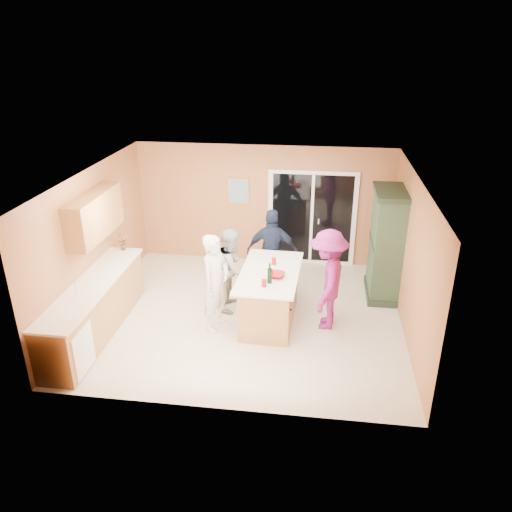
# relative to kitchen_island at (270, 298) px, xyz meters

# --- Properties ---
(floor) EXTENTS (5.50, 5.50, 0.00)m
(floor) POSITION_rel_kitchen_island_xyz_m (-0.42, 0.10, -0.45)
(floor) COLOR beige
(floor) RESTS_ON ground
(ceiling) EXTENTS (5.50, 5.00, 0.10)m
(ceiling) POSITION_rel_kitchen_island_xyz_m (-0.42, 0.10, 2.15)
(ceiling) COLOR white
(ceiling) RESTS_ON wall_back
(wall_back) EXTENTS (5.50, 0.10, 2.60)m
(wall_back) POSITION_rel_kitchen_island_xyz_m (-0.42, 2.60, 0.85)
(wall_back) COLOR #E79C5F
(wall_back) RESTS_ON ground
(wall_front) EXTENTS (5.50, 0.10, 2.60)m
(wall_front) POSITION_rel_kitchen_island_xyz_m (-0.42, -2.40, 0.85)
(wall_front) COLOR #E79C5F
(wall_front) RESTS_ON ground
(wall_left) EXTENTS (0.10, 5.00, 2.60)m
(wall_left) POSITION_rel_kitchen_island_xyz_m (-3.17, 0.10, 0.85)
(wall_left) COLOR #E79C5F
(wall_left) RESTS_ON ground
(wall_right) EXTENTS (0.10, 5.00, 2.60)m
(wall_right) POSITION_rel_kitchen_island_xyz_m (2.33, 0.10, 0.85)
(wall_right) COLOR #E79C5F
(wall_right) RESTS_ON ground
(left_cabinet_run) EXTENTS (0.65, 3.05, 1.24)m
(left_cabinet_run) POSITION_rel_kitchen_island_xyz_m (-2.87, -0.95, 0.01)
(left_cabinet_run) COLOR #B68047
(left_cabinet_run) RESTS_ON floor
(upper_cabinets) EXTENTS (0.35, 1.60, 0.75)m
(upper_cabinets) POSITION_rel_kitchen_island_xyz_m (-2.99, -0.10, 1.42)
(upper_cabinets) COLOR #B68047
(upper_cabinets) RESTS_ON wall_left
(sliding_door) EXTENTS (1.90, 0.07, 2.10)m
(sliding_door) POSITION_rel_kitchen_island_xyz_m (0.63, 2.56, 0.60)
(sliding_door) COLOR white
(sliding_door) RESTS_ON floor
(framed_picture) EXTENTS (0.46, 0.04, 0.56)m
(framed_picture) POSITION_rel_kitchen_island_xyz_m (-0.97, 2.58, 1.15)
(framed_picture) COLOR tan
(framed_picture) RESTS_ON wall_back
(kitchen_island) EXTENTS (1.06, 1.87, 0.96)m
(kitchen_island) POSITION_rel_kitchen_island_xyz_m (0.00, 0.00, 0.00)
(kitchen_island) COLOR #B68047
(kitchen_island) RESTS_ON floor
(green_hutch) EXTENTS (0.61, 1.16, 2.12)m
(green_hutch) POSITION_rel_kitchen_island_xyz_m (2.07, 1.27, 0.58)
(green_hutch) COLOR #1F3324
(green_hutch) RESTS_ON floor
(woman_white) EXTENTS (0.62, 0.74, 1.72)m
(woman_white) POSITION_rel_kitchen_island_xyz_m (-0.88, -0.35, 0.41)
(woman_white) COLOR silver
(woman_white) RESTS_ON floor
(woman_grey) EXTENTS (0.62, 0.77, 1.54)m
(woman_grey) POSITION_rel_kitchen_island_xyz_m (-0.74, 0.42, 0.32)
(woman_grey) COLOR #ACACAF
(woman_grey) RESTS_ON floor
(woman_navy) EXTENTS (1.00, 0.42, 1.71)m
(woman_navy) POSITION_rel_kitchen_island_xyz_m (-0.07, 1.09, 0.40)
(woman_navy) COLOR #192238
(woman_navy) RESTS_ON floor
(woman_magenta) EXTENTS (0.80, 1.22, 1.77)m
(woman_magenta) POSITION_rel_kitchen_island_xyz_m (0.98, -0.04, 0.43)
(woman_magenta) COLOR #8A1E69
(woman_magenta) RESTS_ON floor
(serving_bowl) EXTENTS (0.35, 0.35, 0.07)m
(serving_bowl) POSITION_rel_kitchen_island_xyz_m (0.13, -0.19, 0.55)
(serving_bowl) COLOR #A51213
(serving_bowl) RESTS_ON kitchen_island
(tulip_vase) EXTENTS (0.22, 0.17, 0.36)m
(tulip_vase) POSITION_rel_kitchen_island_xyz_m (-2.87, 0.62, 0.67)
(tulip_vase) COLOR maroon
(tulip_vase) RESTS_ON left_cabinet_run
(tumbler_near) EXTENTS (0.10, 0.10, 0.12)m
(tumbler_near) POSITION_rel_kitchen_island_xyz_m (-0.04, -0.57, 0.57)
(tumbler_near) COLOR #A51213
(tumbler_near) RESTS_ON kitchen_island
(tumbler_far) EXTENTS (0.11, 0.11, 0.12)m
(tumbler_far) POSITION_rel_kitchen_island_xyz_m (0.03, 0.30, 0.57)
(tumbler_far) COLOR #A51213
(tumbler_far) RESTS_ON kitchen_island
(wine_bottle) EXTENTS (0.08, 0.08, 0.35)m
(wine_bottle) POSITION_rel_kitchen_island_xyz_m (0.04, -0.43, 0.65)
(wine_bottle) COLOR black
(wine_bottle) RESTS_ON kitchen_island
(white_plate) EXTENTS (0.25, 0.25, 0.01)m
(white_plate) POSITION_rel_kitchen_island_xyz_m (0.07, 0.44, 0.52)
(white_plate) COLOR white
(white_plate) RESTS_ON kitchen_island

